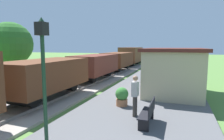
{
  "coord_description": "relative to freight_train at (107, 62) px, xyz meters",
  "views": [
    {
      "loc": [
        4.76,
        -1.15,
        3.15
      ],
      "look_at": [
        0.84,
        9.81,
        1.7
      ],
      "focal_mm": 30.7,
      "sensor_mm": 36.0,
      "label": 1
    }
  ],
  "objects": [
    {
      "name": "station_hut",
      "position": [
        6.8,
        -5.75,
        0.15
      ],
      "size": [
        3.5,
        5.8,
        2.78
      ],
      "color": "tan",
      "rests_on": "platform_slab"
    },
    {
      "name": "bench_near_hut",
      "position": [
        6.13,
        -11.61,
        -0.78
      ],
      "size": [
        0.42,
        1.5,
        0.91
      ],
      "color": "black",
      "rests_on": "platform_slab"
    },
    {
      "name": "person_waiting",
      "position": [
        5.45,
        -10.89,
        -0.32
      ],
      "size": [
        0.25,
        0.39,
        1.71
      ],
      "rotation": [
        0.0,
        0.0,
        3.11
      ],
      "color": "#38332D",
      "rests_on": "platform_slab"
    },
    {
      "name": "lamp_post_near",
      "position": [
        3.52,
        -14.08,
        1.3
      ],
      "size": [
        0.28,
        0.28,
        3.7
      ],
      "color": "#193823",
      "rests_on": "platform_slab"
    },
    {
      "name": "freight_train",
      "position": [
        0.0,
        0.0,
        0.0
      ],
      "size": [
        2.5,
        39.2,
        2.72
      ],
      "color": "brown",
      "rests_on": "rail_near"
    },
    {
      "name": "bench_down_platform",
      "position": [
        6.13,
        -1.6,
        -0.78
      ],
      "size": [
        0.42,
        1.5,
        0.91
      ],
      "color": "black",
      "rests_on": "platform_slab"
    },
    {
      "name": "tree_trackside_far",
      "position": [
        -4.69,
        -7.61,
        1.81
      ],
      "size": [
        3.18,
        3.18,
        4.92
      ],
      "color": "#4C3823",
      "rests_on": "ground"
    },
    {
      "name": "potted_planter",
      "position": [
        4.54,
        -9.74,
        -0.78
      ],
      "size": [
        0.64,
        0.64,
        0.92
      ],
      "color": "#9E6642",
      "rests_on": "platform_slab"
    }
  ]
}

